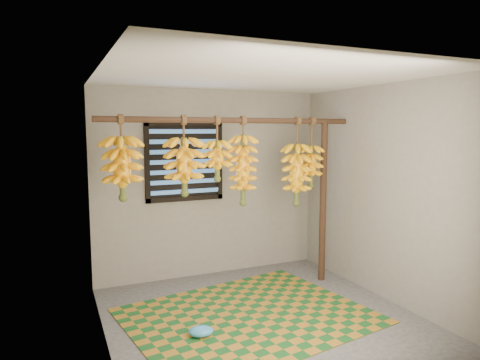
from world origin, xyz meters
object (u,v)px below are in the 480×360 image
woven_mat (249,316)px  plastic_bag (201,331)px  banana_bunch_d (243,170)px  banana_bunch_f (311,166)px  banana_bunch_c (217,160)px  support_post (323,202)px  banana_bunch_b (184,166)px  banana_bunch_e (297,175)px  banana_bunch_a (122,168)px

woven_mat → plastic_bag: (-0.59, -0.23, 0.05)m
woven_mat → banana_bunch_d: banana_bunch_d is taller
plastic_bag → banana_bunch_f: 2.36m
banana_bunch_f → plastic_bag: bearing=-153.9°
banana_bunch_c → banana_bunch_f: 1.23m
support_post → plastic_bag: bearing=-156.2°
banana_bunch_b → banana_bunch_f: 1.60m
woven_mat → banana_bunch_f: banana_bunch_f is taller
banana_bunch_e → banana_bunch_a: bearing=-180.0°
banana_bunch_e → woven_mat: bearing=-146.4°
banana_bunch_d → banana_bunch_b: bearing=-180.0°
banana_bunch_b → banana_bunch_d: (0.69, 0.00, -0.06)m
banana_bunch_d → woven_mat: bearing=-109.0°
support_post → banana_bunch_b: (-1.78, -0.00, 0.51)m
banana_bunch_b → banana_bunch_e: size_ratio=0.81×
plastic_bag → banana_bunch_c: size_ratio=0.32×
support_post → banana_bunch_b: banana_bunch_b is taller
plastic_bag → banana_bunch_a: banana_bunch_a is taller
banana_bunch_a → banana_bunch_c: same height
support_post → banana_bunch_e: (-0.39, 0.00, 0.36)m
banana_bunch_b → banana_bunch_e: bearing=0.0°
woven_mat → banana_bunch_c: (-0.10, 0.61, 1.56)m
banana_bunch_c → banana_bunch_e: (1.02, 0.00, -0.20)m
banana_bunch_b → woven_mat: bearing=-51.8°
banana_bunch_e → banana_bunch_d: bearing=180.0°
woven_mat → banana_bunch_e: 1.75m
woven_mat → banana_bunch_e: bearing=33.6°
banana_bunch_e → banana_bunch_b: bearing=-180.0°
woven_mat → banana_bunch_e: banana_bunch_e is taller
banana_bunch_b → banana_bunch_d: size_ratio=0.85×
plastic_bag → banana_bunch_e: bearing=29.0°
banana_bunch_a → banana_bunch_f: (2.24, 0.00, -0.06)m
banana_bunch_c → banana_bunch_b: bearing=-180.0°
woven_mat → plastic_bag: plastic_bag is taller
woven_mat → banana_bunch_e: (0.92, 0.61, 1.36)m
banana_bunch_b → banana_bunch_e: same height
woven_mat → banana_bunch_b: 1.69m
banana_bunch_d → banana_bunch_f: size_ratio=1.17×
plastic_bag → banana_bunch_d: size_ratio=0.23×
banana_bunch_d → banana_bunch_f: same height
plastic_bag → banana_bunch_e: (1.51, 0.84, 1.30)m
support_post → woven_mat: bearing=-155.0°
banana_bunch_c → support_post: bearing=0.0°
woven_mat → plastic_bag: bearing=-158.9°
banana_bunch_c → banana_bunch_d: same height
support_post → banana_bunch_e: banana_bunch_e is taller
support_post → banana_bunch_a: 2.48m
banana_bunch_a → support_post: bearing=0.0°
support_post → banana_bunch_f: 0.49m
banana_bunch_a → plastic_bag: bearing=-57.4°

